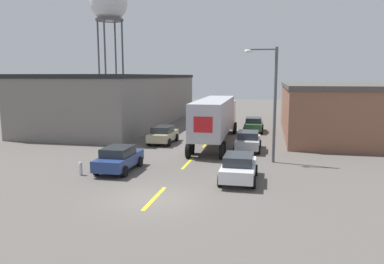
{
  "coord_description": "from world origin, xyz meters",
  "views": [
    {
      "loc": [
        5.4,
        -16.72,
        5.94
      ],
      "look_at": [
        -0.43,
        11.3,
        1.64
      ],
      "focal_mm": 35.0,
      "sensor_mm": 36.0,
      "label": 1
    }
  ],
  "objects_px": {
    "parked_car_left_near": "(119,158)",
    "water_tower": "(109,4)",
    "parked_car_right_far": "(254,124)",
    "parked_car_left_far": "(163,134)",
    "parked_car_right_near": "(239,167)",
    "fire_hydrant": "(81,168)",
    "parked_car_right_mid": "(248,140)",
    "semi_truck": "(216,116)",
    "street_lamp": "(271,97)"
  },
  "relations": [
    {
      "from": "parked_car_right_far",
      "to": "water_tower",
      "type": "bearing_deg",
      "value": 143.41
    },
    {
      "from": "parked_car_right_far",
      "to": "parked_car_right_mid",
      "type": "distance_m",
      "value": 10.3
    },
    {
      "from": "semi_truck",
      "to": "parked_car_left_near",
      "type": "height_order",
      "value": "semi_truck"
    },
    {
      "from": "water_tower",
      "to": "street_lamp",
      "type": "xyz_separation_m",
      "value": [
        25.71,
        -31.95,
        -12.74
      ]
    },
    {
      "from": "parked_car_left_near",
      "to": "water_tower",
      "type": "height_order",
      "value": "water_tower"
    },
    {
      "from": "semi_truck",
      "to": "street_lamp",
      "type": "bearing_deg",
      "value": -55.81
    },
    {
      "from": "parked_car_right_near",
      "to": "street_lamp",
      "type": "xyz_separation_m",
      "value": [
        1.71,
        5.21,
        3.73
      ]
    },
    {
      "from": "water_tower",
      "to": "fire_hydrant",
      "type": "distance_m",
      "value": 43.88
    },
    {
      "from": "parked_car_left_near",
      "to": "parked_car_right_near",
      "type": "bearing_deg",
      "value": -5.65
    },
    {
      "from": "parked_car_right_near",
      "to": "semi_truck",
      "type": "bearing_deg",
      "value": 104.16
    },
    {
      "from": "parked_car_right_mid",
      "to": "street_lamp",
      "type": "bearing_deg",
      "value": -65.92
    },
    {
      "from": "parked_car_right_near",
      "to": "water_tower",
      "type": "height_order",
      "value": "water_tower"
    },
    {
      "from": "parked_car_right_mid",
      "to": "parked_car_right_near",
      "type": "bearing_deg",
      "value": -90.0
    },
    {
      "from": "semi_truck",
      "to": "water_tower",
      "type": "bearing_deg",
      "value": 128.79
    },
    {
      "from": "semi_truck",
      "to": "parked_car_left_far",
      "type": "xyz_separation_m",
      "value": [
        -4.57,
        -1.18,
        -1.61
      ]
    },
    {
      "from": "semi_truck",
      "to": "fire_hydrant",
      "type": "height_order",
      "value": "semi_truck"
    },
    {
      "from": "semi_truck",
      "to": "parked_car_right_near",
      "type": "xyz_separation_m",
      "value": [
        3.0,
        -11.91,
        -1.61
      ]
    },
    {
      "from": "parked_car_right_near",
      "to": "parked_car_right_mid",
      "type": "distance_m",
      "value": 9.04
    },
    {
      "from": "parked_car_right_near",
      "to": "street_lamp",
      "type": "distance_m",
      "value": 6.63
    },
    {
      "from": "parked_car_right_near",
      "to": "parked_car_right_mid",
      "type": "bearing_deg",
      "value": 90.0
    },
    {
      "from": "semi_truck",
      "to": "parked_car_left_far",
      "type": "relative_size",
      "value": 3.52
    },
    {
      "from": "parked_car_left_near",
      "to": "parked_car_right_far",
      "type": "bearing_deg",
      "value": 67.82
    },
    {
      "from": "semi_truck",
      "to": "street_lamp",
      "type": "xyz_separation_m",
      "value": [
        4.72,
        -6.7,
        2.12
      ]
    },
    {
      "from": "parked_car_right_mid",
      "to": "water_tower",
      "type": "xyz_separation_m",
      "value": [
        -23.99,
        28.11,
        16.46
      ]
    },
    {
      "from": "parked_car_right_near",
      "to": "street_lamp",
      "type": "bearing_deg",
      "value": 71.8
    },
    {
      "from": "street_lamp",
      "to": "water_tower",
      "type": "bearing_deg",
      "value": 128.82
    },
    {
      "from": "parked_car_right_mid",
      "to": "street_lamp",
      "type": "xyz_separation_m",
      "value": [
        1.71,
        -3.83,
        3.73
      ]
    },
    {
      "from": "water_tower",
      "to": "parked_car_left_far",
      "type": "bearing_deg",
      "value": -58.15
    },
    {
      "from": "fire_hydrant",
      "to": "water_tower",
      "type": "bearing_deg",
      "value": 111.02
    },
    {
      "from": "parked_car_right_far",
      "to": "parked_car_right_near",
      "type": "height_order",
      "value": "same"
    },
    {
      "from": "water_tower",
      "to": "parked_car_right_mid",
      "type": "bearing_deg",
      "value": -49.52
    },
    {
      "from": "parked_car_left_near",
      "to": "street_lamp",
      "type": "height_order",
      "value": "street_lamp"
    },
    {
      "from": "parked_car_right_far",
      "to": "water_tower",
      "type": "distance_m",
      "value": 34.12
    },
    {
      "from": "street_lamp",
      "to": "parked_car_left_near",
      "type": "bearing_deg",
      "value": -154.37
    },
    {
      "from": "parked_car_right_mid",
      "to": "parked_car_left_far",
      "type": "height_order",
      "value": "same"
    },
    {
      "from": "semi_truck",
      "to": "parked_car_right_far",
      "type": "relative_size",
      "value": 3.52
    },
    {
      "from": "parked_car_right_far",
      "to": "parked_car_left_far",
      "type": "relative_size",
      "value": 1.0
    },
    {
      "from": "parked_car_right_mid",
      "to": "parked_car_right_far",
      "type": "bearing_deg",
      "value": 90.0
    },
    {
      "from": "fire_hydrant",
      "to": "semi_truck",
      "type": "bearing_deg",
      "value": 62.79
    },
    {
      "from": "parked_car_right_mid",
      "to": "fire_hydrant",
      "type": "height_order",
      "value": "parked_car_right_mid"
    },
    {
      "from": "semi_truck",
      "to": "parked_car_right_near",
      "type": "distance_m",
      "value": 12.39
    },
    {
      "from": "parked_car_right_far",
      "to": "street_lamp",
      "type": "xyz_separation_m",
      "value": [
        1.71,
        -14.13,
        3.73
      ]
    },
    {
      "from": "semi_truck",
      "to": "fire_hydrant",
      "type": "xyz_separation_m",
      "value": [
        -6.46,
        -12.57,
        -2.01
      ]
    },
    {
      "from": "fire_hydrant",
      "to": "parked_car_right_far",
      "type": "bearing_deg",
      "value": 64.67
    },
    {
      "from": "water_tower",
      "to": "street_lamp",
      "type": "relative_size",
      "value": 2.62
    },
    {
      "from": "parked_car_right_mid",
      "to": "fire_hydrant",
      "type": "distance_m",
      "value": 13.56
    },
    {
      "from": "semi_truck",
      "to": "parked_car_left_near",
      "type": "relative_size",
      "value": 3.52
    },
    {
      "from": "parked_car_right_near",
      "to": "parked_car_right_mid",
      "type": "xyz_separation_m",
      "value": [
        0.0,
        9.04,
        0.0
      ]
    },
    {
      "from": "parked_car_right_near",
      "to": "fire_hydrant",
      "type": "relative_size",
      "value": 5.18
    },
    {
      "from": "parked_car_left_near",
      "to": "parked_car_right_far",
      "type": "relative_size",
      "value": 1.0
    }
  ]
}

